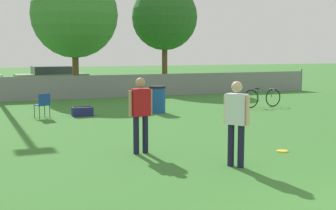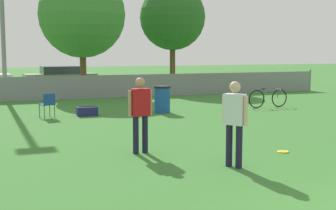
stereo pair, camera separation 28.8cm
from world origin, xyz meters
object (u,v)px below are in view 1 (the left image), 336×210
at_px(tree_far_right, 165,18).
at_px(folding_chair_sideline, 43,103).
at_px(tree_near_pole, 74,15).
at_px(player_receiver_white, 236,118).
at_px(bicycle_sideline, 262,98).
at_px(gear_bag_sideline, 82,112).
at_px(frisbee_disc, 282,151).
at_px(trash_bin, 157,99).
at_px(player_thrower_red, 141,110).
at_px(parked_car_olive, 51,77).

xyz_separation_m(tree_far_right, folding_chair_sideline, (-8.16, -9.75, -3.67)).
bearing_deg(tree_near_pole, player_receiver_white, -89.26).
height_order(player_receiver_white, bicycle_sideline, player_receiver_white).
relative_size(player_receiver_white, folding_chair_sideline, 2.01).
height_order(folding_chair_sideline, gear_bag_sideline, folding_chair_sideline).
relative_size(frisbee_disc, trash_bin, 0.26).
bearing_deg(player_thrower_red, tree_far_right, 60.78).
xyz_separation_m(trash_bin, gear_bag_sideline, (-2.74, 0.13, -0.34)).
distance_m(player_thrower_red, player_receiver_white, 2.28).
xyz_separation_m(tree_far_right, player_receiver_white, (-5.39, -17.89, -3.19)).
relative_size(folding_chair_sideline, gear_bag_sideline, 1.20).
xyz_separation_m(player_receiver_white, trash_bin, (1.32, 8.06, -0.48)).
xyz_separation_m(tree_far_right, gear_bag_sideline, (-6.82, -9.70, -4.01)).
relative_size(tree_near_pole, player_receiver_white, 3.68).
distance_m(player_thrower_red, trash_bin, 6.81).
bearing_deg(player_receiver_white, parked_car_olive, 150.29).
distance_m(tree_near_pole, player_receiver_white, 16.28).
bearing_deg(tree_far_right, frisbee_disc, -102.27).
bearing_deg(bicycle_sideline, player_thrower_red, -142.54).
distance_m(tree_far_right, player_receiver_white, 18.96).
distance_m(folding_chair_sideline, trash_bin, 4.09).
distance_m(tree_near_pole, bicycle_sideline, 10.61).
height_order(folding_chair_sideline, trash_bin, trash_bin).
relative_size(frisbee_disc, bicycle_sideline, 0.14).
bearing_deg(parked_car_olive, tree_near_pole, -88.85).
bearing_deg(trash_bin, tree_near_pole, 100.90).
bearing_deg(parked_car_olive, frisbee_disc, -87.23).
bearing_deg(trash_bin, tree_far_right, 67.49).
bearing_deg(player_receiver_white, bicycle_sideline, 112.71).
bearing_deg(folding_chair_sideline, player_receiver_white, 88.93).
bearing_deg(gear_bag_sideline, trash_bin, -2.78).
bearing_deg(folding_chair_sideline, gear_bag_sideline, 162.40).
bearing_deg(tree_near_pole, gear_bag_sideline, -98.89).
bearing_deg(trash_bin, bicycle_sideline, -0.10).
height_order(tree_near_pole, folding_chair_sideline, tree_near_pole).
height_order(player_receiver_white, gear_bag_sideline, player_receiver_white).
xyz_separation_m(folding_chair_sideline, gear_bag_sideline, (1.34, 0.05, -0.35)).
bearing_deg(bicycle_sideline, tree_near_pole, 123.63).
xyz_separation_m(tree_far_right, player_thrower_red, (-6.77, -16.07, -3.19)).
bearing_deg(folding_chair_sideline, frisbee_disc, 101.45).
height_order(tree_near_pole, bicycle_sideline, tree_near_pole).
bearing_deg(gear_bag_sideline, parked_car_olive, 86.85).
bearing_deg(trash_bin, player_thrower_red, -113.36).
distance_m(player_thrower_red, frisbee_disc, 3.36).
height_order(frisbee_disc, folding_chair_sideline, folding_chair_sideline).
height_order(bicycle_sideline, parked_car_olive, parked_car_olive).
xyz_separation_m(player_thrower_red, frisbee_disc, (3.06, -1.01, -0.97)).
distance_m(frisbee_disc, folding_chair_sideline, 8.58).
distance_m(frisbee_disc, bicycle_sideline, 8.33).
xyz_separation_m(tree_near_pole, frisbee_disc, (1.89, -15.17, -4.05)).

